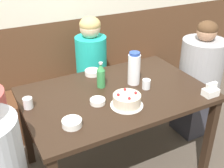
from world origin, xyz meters
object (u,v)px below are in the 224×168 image
object	(u,v)px
bench_seat	(79,101)
person_pale_blue_shirt	(199,80)
bowl_rice_small	(92,72)
bowl_side_dish	(72,123)
birthday_cake	(127,100)
glass_tumbler_short	(28,103)
water_pitcher	(134,68)
soju_bottle	(101,75)
bowl_soup_white	(98,101)
glass_water_tall	(146,84)
person_grey_tee	(92,77)
napkin_holder	(211,91)

from	to	relation	value
bench_seat	person_pale_blue_shirt	size ratio (longest dim) A/B	1.94
bowl_rice_small	bowl_side_dish	world-z (taller)	bowl_side_dish
birthday_cake	glass_tumbler_short	bearing A→B (deg)	154.36
water_pitcher	person_pale_blue_shirt	xyz separation A→B (m)	(0.76, 0.03, -0.30)
bowl_rice_small	person_pale_blue_shirt	bearing A→B (deg)	-15.35
bowl_side_dish	soju_bottle	bearing A→B (deg)	44.09
soju_bottle	bowl_side_dish	xyz separation A→B (m)	(-0.39, -0.37, -0.08)
bowl_soup_white	person_pale_blue_shirt	bearing A→B (deg)	8.32
soju_bottle	bowl_soup_white	world-z (taller)	soju_bottle
glass_water_tall	person_pale_blue_shirt	size ratio (longest dim) A/B	0.07
birthday_cake	glass_water_tall	bearing A→B (deg)	28.71
bench_seat	soju_bottle	size ratio (longest dim) A/B	10.68
glass_tumbler_short	person_pale_blue_shirt	size ratio (longest dim) A/B	0.07
soju_bottle	glass_water_tall	xyz separation A→B (m)	(0.30, -0.19, -0.06)
person_grey_tee	person_pale_blue_shirt	bearing A→B (deg)	53.60
bowl_side_dish	glass_tumbler_short	xyz separation A→B (m)	(-0.19, 0.34, 0.02)
birthday_cake	person_pale_blue_shirt	world-z (taller)	person_pale_blue_shirt
water_pitcher	bowl_side_dish	world-z (taller)	water_pitcher
glass_tumbler_short	person_grey_tee	world-z (taller)	person_grey_tee
soju_bottle	person_pale_blue_shirt	bearing A→B (deg)	-2.42
glass_tumbler_short	person_grey_tee	bearing A→B (deg)	39.24
person_grey_tee	glass_water_tall	bearing A→B (deg)	9.07
bowl_side_dish	bowl_rice_small	bearing A→B (deg)	55.41
bowl_rice_small	glass_water_tall	size ratio (longest dim) A/B	1.73
glass_water_tall	person_pale_blue_shirt	world-z (taller)	person_pale_blue_shirt
birthday_cake	bowl_rice_small	size ratio (longest dim) A/B	1.78
soju_bottle	glass_water_tall	distance (m)	0.36
bench_seat	birthday_cake	bearing A→B (deg)	-91.36
bowl_soup_white	napkin_holder	bearing A→B (deg)	-20.43
bowl_side_dish	glass_tumbler_short	world-z (taller)	glass_tumbler_short
napkin_holder	bowl_side_dish	distance (m)	1.05
birthday_cake	person_grey_tee	distance (m)	0.95
napkin_holder	person_grey_tee	size ratio (longest dim) A/B	0.10
bench_seat	bowl_rice_small	size ratio (longest dim) A/B	17.13
birthday_cake	bowl_soup_white	bearing A→B (deg)	144.13
bench_seat	birthday_cake	size ratio (longest dim) A/B	9.62
bowl_soup_white	glass_water_tall	bearing A→B (deg)	2.79
water_pitcher	soju_bottle	xyz separation A→B (m)	(-0.26, 0.07, -0.03)
person_grey_tee	soju_bottle	bearing A→B (deg)	-16.79
bench_seat	soju_bottle	world-z (taller)	soju_bottle
birthday_cake	soju_bottle	bearing A→B (deg)	96.42
birthday_cake	bowl_rice_small	xyz separation A→B (m)	(-0.01, 0.56, -0.02)
bowl_soup_white	person_grey_tee	world-z (taller)	person_grey_tee
water_pitcher	person_grey_tee	bearing A→B (deg)	97.16
bowl_rice_small	person_grey_tee	world-z (taller)	person_grey_tee
bench_seat	bowl_soup_white	size ratio (longest dim) A/B	20.21
person_pale_blue_shirt	bowl_side_dish	bearing A→B (deg)	13.27
person_pale_blue_shirt	person_grey_tee	bearing A→B (deg)	-36.40
person_grey_tee	water_pitcher	bearing A→B (deg)	7.16
bench_seat	water_pitcher	distance (m)	1.03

